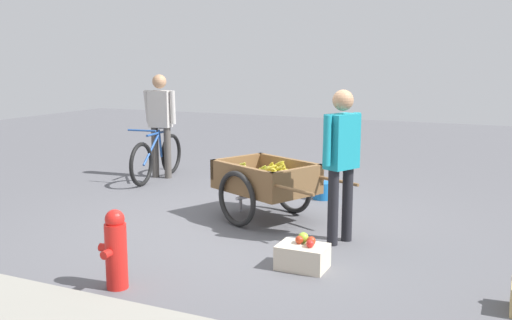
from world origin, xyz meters
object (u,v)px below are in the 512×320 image
object	(u,v)px
fruit_cart	(266,183)
bicycle	(157,157)
dog	(247,170)
fire_hydrant	(116,249)
plastic_bucket	(323,191)
mixed_fruit_crate	(303,256)
vendor_person	(342,153)
cyclist_person	(160,116)

from	to	relation	value
fruit_cart	bicycle	bearing A→B (deg)	-29.19
dog	fire_hydrant	world-z (taller)	fire_hydrant
fire_hydrant	bicycle	bearing A→B (deg)	-60.17
bicycle	plastic_bucket	xyz separation A→B (m)	(-2.77, 0.14, -0.24)
bicycle	plastic_bucket	bearing A→B (deg)	177.04
bicycle	fire_hydrant	xyz separation A→B (m)	(-2.17, 3.78, -0.02)
mixed_fruit_crate	vendor_person	bearing A→B (deg)	-96.22
vendor_person	dog	bearing A→B (deg)	-43.80
bicycle	mixed_fruit_crate	bearing A→B (deg)	141.48
fruit_cart	mixed_fruit_crate	size ratio (longest dim) A/B	4.13
bicycle	mixed_fruit_crate	size ratio (longest dim) A/B	3.76
bicycle	fire_hydrant	world-z (taller)	bicycle
plastic_bucket	vendor_person	bearing A→B (deg)	113.32
vendor_person	bicycle	xyz separation A→B (m)	(3.51, -1.86, -0.59)
cyclist_person	plastic_bucket	world-z (taller)	cyclist_person
dog	fire_hydrant	distance (m)	3.83
vendor_person	cyclist_person	bearing A→B (deg)	-29.71
vendor_person	dog	size ratio (longest dim) A/B	2.77
bicycle	dog	world-z (taller)	bicycle
fruit_cart	fire_hydrant	xyz separation A→B (m)	(0.30, 2.40, -0.11)
bicycle	mixed_fruit_crate	world-z (taller)	bicycle
plastic_bucket	cyclist_person	bearing A→B (deg)	-6.03
cyclist_person	plastic_bucket	distance (m)	2.93
dog	plastic_bucket	bearing A→B (deg)	173.09
vendor_person	dog	world-z (taller)	vendor_person
cyclist_person	fire_hydrant	world-z (taller)	cyclist_person
cyclist_person	dog	xyz separation A→B (m)	(-1.58, 0.15, -0.71)
fruit_cart	mixed_fruit_crate	distance (m)	1.67
fire_hydrant	plastic_bucket	size ratio (longest dim) A/B	2.58
bicycle	dog	distance (m)	1.57
vendor_person	mixed_fruit_crate	world-z (taller)	vendor_person
fruit_cart	fire_hydrant	world-z (taller)	fruit_cart
fruit_cart	dog	xyz separation A→B (m)	(0.91, -1.38, -0.17)
vendor_person	cyclist_person	distance (m)	4.06
vendor_person	dog	xyz separation A→B (m)	(1.94, -1.86, -0.67)
bicycle	dog	size ratio (longest dim) A/B	2.91
fruit_cart	vendor_person	xyz separation A→B (m)	(-1.04, 0.48, 0.50)
vendor_person	mixed_fruit_crate	xyz separation A→B (m)	(0.09, 0.86, -0.82)
vendor_person	mixed_fruit_crate	size ratio (longest dim) A/B	3.58
vendor_person	fire_hydrant	distance (m)	2.42
fruit_cart	cyclist_person	bearing A→B (deg)	-31.60
dog	fire_hydrant	size ratio (longest dim) A/B	0.85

